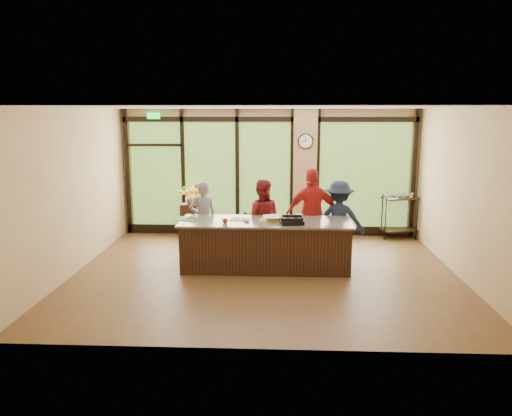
# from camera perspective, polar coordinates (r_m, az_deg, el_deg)

# --- Properties ---
(floor) EXTENTS (7.00, 7.00, 0.00)m
(floor) POSITION_cam_1_polar(r_m,az_deg,el_deg) (9.28, 1.03, -7.43)
(floor) COLOR brown
(floor) RESTS_ON ground
(ceiling) EXTENTS (7.00, 7.00, 0.00)m
(ceiling) POSITION_cam_1_polar(r_m,az_deg,el_deg) (8.80, 1.10, 11.43)
(ceiling) COLOR silver
(ceiling) RESTS_ON back_wall
(back_wall) EXTENTS (7.00, 0.00, 7.00)m
(back_wall) POSITION_cam_1_polar(r_m,az_deg,el_deg) (11.89, 1.48, 4.07)
(back_wall) COLOR tan
(back_wall) RESTS_ON floor
(left_wall) EXTENTS (0.00, 6.00, 6.00)m
(left_wall) POSITION_cam_1_polar(r_m,az_deg,el_deg) (9.67, -20.15, 1.80)
(left_wall) COLOR tan
(left_wall) RESTS_ON floor
(right_wall) EXTENTS (0.00, 6.00, 6.00)m
(right_wall) POSITION_cam_1_polar(r_m,az_deg,el_deg) (9.49, 22.70, 1.45)
(right_wall) COLOR tan
(right_wall) RESTS_ON floor
(window_wall) EXTENTS (6.90, 0.12, 3.00)m
(window_wall) POSITION_cam_1_polar(r_m,az_deg,el_deg) (11.86, 2.26, 3.53)
(window_wall) COLOR tan
(window_wall) RESTS_ON floor
(island_base) EXTENTS (3.10, 1.00, 0.88)m
(island_base) POSITION_cam_1_polar(r_m,az_deg,el_deg) (9.44, 1.09, -4.32)
(island_base) COLOR black
(island_base) RESTS_ON floor
(countertop) EXTENTS (3.20, 1.10, 0.04)m
(countertop) POSITION_cam_1_polar(r_m,az_deg,el_deg) (9.33, 1.10, -1.60)
(countertop) COLOR slate
(countertop) RESTS_ON island_base
(wall_clock) EXTENTS (0.36, 0.04, 0.36)m
(wall_clock) POSITION_cam_1_polar(r_m,az_deg,el_deg) (11.70, 5.68, 7.59)
(wall_clock) COLOR black
(wall_clock) RESTS_ON window_wall
(cook_left) EXTENTS (0.65, 0.52, 1.56)m
(cook_left) POSITION_cam_1_polar(r_m,az_deg,el_deg) (10.19, -6.06, -1.27)
(cook_left) COLOR gray
(cook_left) RESTS_ON floor
(cook_midleft) EXTENTS (0.82, 0.66, 1.60)m
(cook_midleft) POSITION_cam_1_polar(r_m,az_deg,el_deg) (10.09, 0.64, -1.21)
(cook_midleft) COLOR maroon
(cook_midleft) RESTS_ON floor
(cook_midright) EXTENTS (1.11, 0.55, 1.83)m
(cook_midright) POSITION_cam_1_polar(r_m,az_deg,el_deg) (10.01, 6.48, -0.72)
(cook_midright) COLOR #AF201A
(cook_midright) RESTS_ON floor
(cook_right) EXTENTS (1.06, 0.66, 1.58)m
(cook_right) POSITION_cam_1_polar(r_m,az_deg,el_deg) (10.17, 9.42, -1.32)
(cook_right) COLOR #1B253D
(cook_right) RESTS_ON floor
(roasting_pan) EXTENTS (0.45, 0.38, 0.07)m
(roasting_pan) POSITION_cam_1_polar(r_m,az_deg,el_deg) (9.08, 4.12, -1.61)
(roasting_pan) COLOR black
(roasting_pan) RESTS_ON countertop
(mixing_bowl) EXTENTS (0.44, 0.44, 0.09)m
(mixing_bowl) POSITION_cam_1_polar(r_m,az_deg,el_deg) (9.32, 1.91, -1.20)
(mixing_bowl) COLOR silver
(mixing_bowl) RESTS_ON countertop
(cutting_board_left) EXTENTS (0.50, 0.44, 0.01)m
(cutting_board_left) POSITION_cam_1_polar(r_m,az_deg,el_deg) (9.55, -7.91, -1.24)
(cutting_board_left) COLOR #3E7D2D
(cutting_board_left) RESTS_ON countertop
(cutting_board_center) EXTENTS (0.40, 0.32, 0.01)m
(cutting_board_center) POSITION_cam_1_polar(r_m,az_deg,el_deg) (9.44, -1.79, -1.29)
(cutting_board_center) COLOR yellow
(cutting_board_center) RESTS_ON countertop
(cutting_board_right) EXTENTS (0.47, 0.37, 0.01)m
(cutting_board_right) POSITION_cam_1_polar(r_m,az_deg,el_deg) (9.35, 1.75, -1.41)
(cutting_board_right) COLOR yellow
(cutting_board_right) RESTS_ON countertop
(prep_bowl_near) EXTENTS (0.18, 0.18, 0.05)m
(prep_bowl_near) POSITION_cam_1_polar(r_m,az_deg,el_deg) (9.60, -7.10, -1.04)
(prep_bowl_near) COLOR white
(prep_bowl_near) RESTS_ON countertop
(prep_bowl_mid) EXTENTS (0.14, 0.14, 0.04)m
(prep_bowl_mid) POSITION_cam_1_polar(r_m,az_deg,el_deg) (9.26, -1.07, -1.44)
(prep_bowl_mid) COLOR white
(prep_bowl_mid) RESTS_ON countertop
(prep_bowl_far) EXTENTS (0.18, 0.18, 0.03)m
(prep_bowl_far) POSITION_cam_1_polar(r_m,az_deg,el_deg) (9.80, 4.93, -0.80)
(prep_bowl_far) COLOR white
(prep_bowl_far) RESTS_ON countertop
(red_ramekin) EXTENTS (0.11, 0.11, 0.08)m
(red_ramekin) POSITION_cam_1_polar(r_m,az_deg,el_deg) (9.13, -3.56, -1.51)
(red_ramekin) COLOR #AF1911
(red_ramekin) RESTS_ON countertop
(flower_stand) EXTENTS (0.45, 0.45, 0.82)m
(flower_stand) POSITION_cam_1_polar(r_m,az_deg,el_deg) (11.81, -7.42, -1.44)
(flower_stand) COLOR black
(flower_stand) RESTS_ON floor
(flower_vase) EXTENTS (0.25, 0.25, 0.25)m
(flower_vase) POSITION_cam_1_polar(r_m,az_deg,el_deg) (11.71, -7.48, 1.11)
(flower_vase) COLOR olive
(flower_vase) RESTS_ON flower_stand
(bar_cart) EXTENTS (0.87, 0.63, 1.07)m
(bar_cart) POSITION_cam_1_polar(r_m,az_deg,el_deg) (12.11, 16.08, -0.35)
(bar_cart) COLOR black
(bar_cart) RESTS_ON floor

